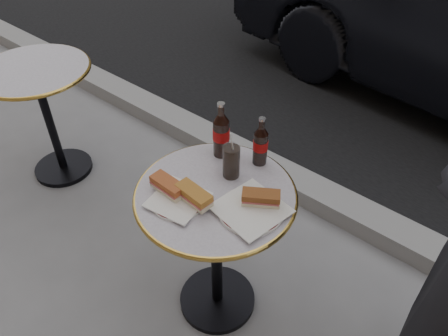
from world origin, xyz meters
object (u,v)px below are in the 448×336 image
Objects in this scene: bistro_table at (217,253)px; cola_bottle_left at (221,130)px; plate_right at (251,210)px; plate_left at (178,201)px; cola_glass at (231,161)px; cola_bottle_right at (261,141)px.

cola_bottle_left is at bearing 124.57° from bistro_table.
plate_right is 0.37m from cola_bottle_left.
bistro_table is 0.40m from plate_left.
bistro_table is at bearing 60.23° from plate_left.
cola_bottle_left is (-0.29, 0.18, 0.12)m from plate_right.
plate_right is 1.70× the size of cola_glass.
cola_glass reaches higher than plate_right.
cola_bottle_right is (0.10, 0.37, 0.10)m from plate_left.
cola_bottle_right is at bearing 84.76° from bistro_table.
plate_right is at bearing -32.15° from cola_bottle_left.
cola_bottle_left is (-0.06, 0.32, 0.12)m from plate_left.
plate_left is 1.42× the size of cola_glass.
cola_glass is at bearing 148.90° from plate_right.
cola_glass reaches higher than bistro_table.
cola_glass is (-0.18, 0.11, 0.06)m from plate_right.
cola_glass is (-0.02, 0.11, 0.44)m from bistro_table.
cola_bottle_right reaches higher than plate_right.
cola_glass is at bearing -106.04° from cola_bottle_right.
plate_right reaches higher than bistro_table.
cola_glass is at bearing -33.74° from cola_bottle_left.
bistro_table is 0.54m from cola_bottle_left.
cola_bottle_left is (-0.13, 0.19, 0.49)m from bistro_table.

